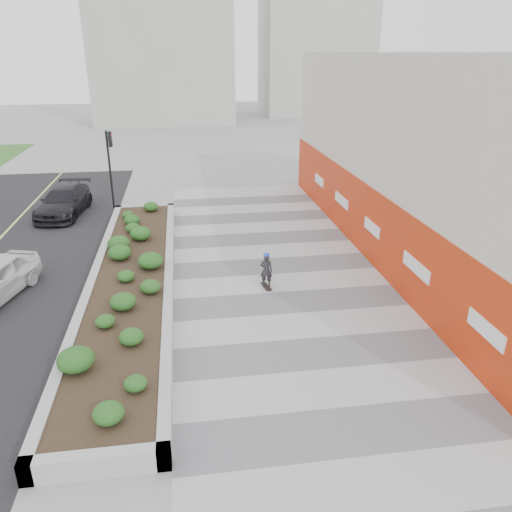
# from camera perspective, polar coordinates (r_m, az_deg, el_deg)

# --- Properties ---
(ground) EXTENTS (160.00, 160.00, 0.00)m
(ground) POSITION_cam_1_polar(r_m,az_deg,el_deg) (13.25, 8.68, -15.17)
(ground) COLOR gray
(ground) RESTS_ON ground
(walkway) EXTENTS (8.00, 36.00, 0.01)m
(walkway) POSITION_cam_1_polar(r_m,az_deg,el_deg) (15.64, 5.52, -8.61)
(walkway) COLOR #A8A8AD
(walkway) RESTS_ON ground
(building) EXTENTS (6.04, 24.08, 8.00)m
(building) POSITION_cam_1_polar(r_m,az_deg,el_deg) (22.01, 20.29, 10.38)
(building) COLOR beige
(building) RESTS_ON ground
(planter) EXTENTS (3.00, 18.00, 0.90)m
(planter) POSITION_cam_1_polar(r_m,az_deg,el_deg) (18.72, -14.06, -2.34)
(planter) COLOR #9E9EA0
(planter) RESTS_ON ground
(traffic_signal_near) EXTENTS (0.33, 0.28, 4.20)m
(traffic_signal_near) POSITION_cam_1_polar(r_m,az_deg,el_deg) (28.24, -16.33, 10.70)
(traffic_signal_near) COLOR black
(traffic_signal_near) RESTS_ON ground
(distant_bldg_north_l) EXTENTS (16.00, 12.00, 20.00)m
(distant_bldg_north_l) POSITION_cam_1_polar(r_m,az_deg,el_deg) (65.04, -10.78, 23.68)
(distant_bldg_north_l) COLOR #ADAAA3
(distant_bldg_north_l) RESTS_ON ground
(distant_bldg_north_r) EXTENTS (14.00, 10.00, 24.00)m
(distant_bldg_north_r) POSITION_cam_1_polar(r_m,az_deg,el_deg) (72.49, 6.93, 25.29)
(distant_bldg_north_r) COLOR #ADAAA3
(distant_bldg_north_r) RESTS_ON ground
(manhole_cover) EXTENTS (0.44, 0.44, 0.01)m
(manhole_cover) POSITION_cam_1_polar(r_m,az_deg,el_deg) (15.76, 7.31, -8.44)
(manhole_cover) COLOR #595654
(manhole_cover) RESTS_ON ground
(skateboarder) EXTENTS (0.52, 0.74, 1.40)m
(skateboarder) POSITION_cam_1_polar(r_m,az_deg,el_deg) (18.01, 1.18, -1.61)
(skateboarder) COLOR beige
(skateboarder) RESTS_ON ground
(car_dark) EXTENTS (2.51, 5.10, 1.43)m
(car_dark) POSITION_cam_1_polar(r_m,az_deg,el_deg) (28.26, -21.12, 5.82)
(car_dark) COLOR black
(car_dark) RESTS_ON ground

